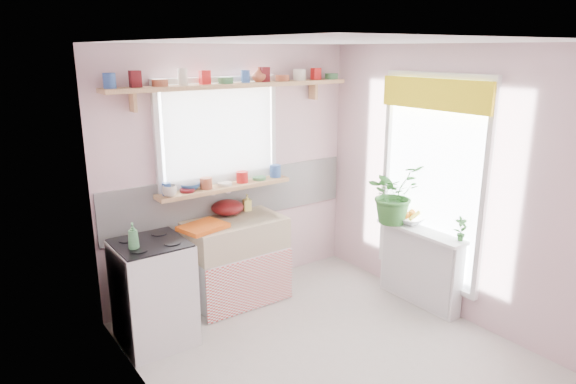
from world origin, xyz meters
TOP-DOWN VIEW (x-y plane):
  - room at (0.66, 0.86)m, footprint 3.20×3.20m
  - sink_unit at (-0.15, 1.29)m, footprint 0.95×0.65m
  - cooker at (-1.10, 1.05)m, footprint 0.58×0.58m
  - radiator_ledge at (1.30, 0.20)m, footprint 0.22×0.95m
  - windowsill at (-0.15, 1.48)m, footprint 1.40×0.22m
  - pine_shelf at (0.00, 1.47)m, footprint 2.52×0.24m
  - shelf_crockery at (-0.04, 1.47)m, footprint 2.47×0.11m
  - sill_crockery at (-0.17, 1.48)m, footprint 1.35×0.11m
  - dish_tray at (-0.52, 1.25)m, footprint 0.46×0.39m
  - colander at (-0.12, 1.50)m, footprint 0.39×0.39m
  - jade_plant at (1.21, 0.52)m, footprint 0.56×0.49m
  - fruit_bowl at (1.33, 0.39)m, footprint 0.30×0.30m
  - herb_pot at (1.33, -0.20)m, footprint 0.14×0.12m
  - soap_bottle_sink at (0.11, 1.50)m, footprint 0.09×0.10m
  - sill_cup at (-0.75, 1.42)m, footprint 0.17×0.17m
  - sill_bowl at (-0.49, 1.54)m, footprint 0.24×0.24m
  - shelf_vase at (0.27, 1.49)m, footprint 0.15×0.15m
  - cooker_bottle at (-1.26, 0.97)m, footprint 0.11×0.11m
  - fruit at (1.34, 0.39)m, footprint 0.20×0.14m

SIDE VIEW (x-z plane):
  - radiator_ledge at x=1.30m, z-range 0.01..0.78m
  - sink_unit at x=-0.15m, z-range -0.13..0.99m
  - cooker at x=-1.10m, z-range 0.00..0.92m
  - fruit_bowl at x=1.33m, z-range 0.78..0.84m
  - fruit at x=1.34m, z-range 0.82..0.92m
  - dish_tray at x=-0.52m, z-range 0.85..0.89m
  - herb_pot at x=1.33m, z-range 0.77..1.00m
  - colander at x=-0.12m, z-range 0.85..1.00m
  - soap_bottle_sink at x=0.11m, z-range 0.85..1.02m
  - cooker_bottle at x=-1.26m, z-range 0.92..1.14m
  - jade_plant at x=1.21m, z-range 0.77..1.38m
  - windowsill at x=-0.15m, z-range 1.12..1.16m
  - sill_bowl at x=-0.49m, z-range 1.16..1.22m
  - sill_cup at x=-0.75m, z-range 1.16..1.26m
  - sill_crockery at x=-0.17m, z-range 1.16..1.28m
  - room at x=0.66m, z-range -0.23..2.97m
  - pine_shelf at x=0.00m, z-range 2.10..2.14m
  - shelf_crockery at x=-0.04m, z-range 2.13..2.25m
  - shelf_vase at x=0.27m, z-range 2.14..2.28m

